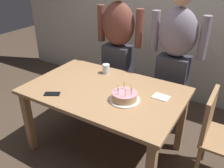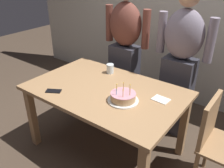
{
  "view_description": "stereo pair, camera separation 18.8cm",
  "coord_description": "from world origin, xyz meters",
  "px_view_note": "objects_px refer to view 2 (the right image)",
  "views": [
    {
      "loc": [
        1.1,
        -1.68,
        1.84
      ],
      "look_at": [
        0.11,
        -0.03,
        0.84
      ],
      "focal_mm": 38.02,
      "sensor_mm": 36.0,
      "label": 1
    },
    {
      "loc": [
        1.26,
        -1.57,
        1.84
      ],
      "look_at": [
        0.11,
        -0.03,
        0.84
      ],
      "focal_mm": 38.02,
      "sensor_mm": 36.0,
      "label": 2
    }
  ],
  "objects_px": {
    "water_glass_near": "(110,69)",
    "cell_phone": "(54,91)",
    "person_woman_cardigan": "(180,63)",
    "dining_chair": "(218,139)",
    "birthday_cake": "(123,97)",
    "person_man_bearded": "(125,49)",
    "napkin_stack": "(161,99)"
  },
  "relations": [
    {
      "from": "birthday_cake",
      "to": "napkin_stack",
      "type": "bearing_deg",
      "value": 40.2
    },
    {
      "from": "napkin_stack",
      "to": "cell_phone",
      "type": "bearing_deg",
      "value": -152.05
    },
    {
      "from": "water_glass_near",
      "to": "person_man_bearded",
      "type": "height_order",
      "value": "person_man_bearded"
    },
    {
      "from": "napkin_stack",
      "to": "dining_chair",
      "type": "relative_size",
      "value": 0.17
    },
    {
      "from": "person_man_bearded",
      "to": "dining_chair",
      "type": "distance_m",
      "value": 1.48
    },
    {
      "from": "cell_phone",
      "to": "person_woman_cardigan",
      "type": "relative_size",
      "value": 0.09
    },
    {
      "from": "birthday_cake",
      "to": "dining_chair",
      "type": "xyz_separation_m",
      "value": [
        0.78,
        0.28,
        -0.26
      ]
    },
    {
      "from": "person_woman_cardigan",
      "to": "dining_chair",
      "type": "height_order",
      "value": "person_woman_cardigan"
    },
    {
      "from": "person_man_bearded",
      "to": "person_woman_cardigan",
      "type": "xyz_separation_m",
      "value": [
        0.71,
        0.0,
        0.0
      ]
    },
    {
      "from": "water_glass_near",
      "to": "napkin_stack",
      "type": "bearing_deg",
      "value": -14.51
    },
    {
      "from": "person_woman_cardigan",
      "to": "cell_phone",
      "type": "bearing_deg",
      "value": 53.8
    },
    {
      "from": "water_glass_near",
      "to": "dining_chair",
      "type": "distance_m",
      "value": 1.26
    },
    {
      "from": "cell_phone",
      "to": "person_woman_cardigan",
      "type": "height_order",
      "value": "person_woman_cardigan"
    },
    {
      "from": "cell_phone",
      "to": "dining_chair",
      "type": "relative_size",
      "value": 0.17
    },
    {
      "from": "water_glass_near",
      "to": "cell_phone",
      "type": "distance_m",
      "value": 0.68
    },
    {
      "from": "napkin_stack",
      "to": "dining_chair",
      "type": "bearing_deg",
      "value": 6.27
    },
    {
      "from": "cell_phone",
      "to": "napkin_stack",
      "type": "xyz_separation_m",
      "value": [
        0.89,
        0.47,
        0.0
      ]
    },
    {
      "from": "person_man_bearded",
      "to": "person_woman_cardigan",
      "type": "relative_size",
      "value": 1.0
    },
    {
      "from": "birthday_cake",
      "to": "water_glass_near",
      "type": "height_order",
      "value": "birthday_cake"
    },
    {
      "from": "birthday_cake",
      "to": "person_woman_cardigan",
      "type": "distance_m",
      "value": 0.85
    },
    {
      "from": "cell_phone",
      "to": "birthday_cake",
      "type": "bearing_deg",
      "value": -8.75
    },
    {
      "from": "water_glass_near",
      "to": "cell_phone",
      "type": "xyz_separation_m",
      "value": [
        -0.18,
        -0.65,
        -0.05
      ]
    },
    {
      "from": "water_glass_near",
      "to": "dining_chair",
      "type": "bearing_deg",
      "value": -5.86
    },
    {
      "from": "birthday_cake",
      "to": "napkin_stack",
      "type": "relative_size",
      "value": 1.89
    },
    {
      "from": "birthday_cake",
      "to": "person_woman_cardigan",
      "type": "xyz_separation_m",
      "value": [
        0.17,
        0.83,
        0.1
      ]
    },
    {
      "from": "birthday_cake",
      "to": "napkin_stack",
      "type": "xyz_separation_m",
      "value": [
        0.26,
        0.22,
        -0.03
      ]
    },
    {
      "from": "person_woman_cardigan",
      "to": "dining_chair",
      "type": "xyz_separation_m",
      "value": [
        0.61,
        -0.56,
        -0.36
      ]
    },
    {
      "from": "birthday_cake",
      "to": "person_man_bearded",
      "type": "bearing_deg",
      "value": 123.31
    },
    {
      "from": "napkin_stack",
      "to": "person_woman_cardigan",
      "type": "bearing_deg",
      "value": 98.57
    },
    {
      "from": "birthday_cake",
      "to": "napkin_stack",
      "type": "distance_m",
      "value": 0.34
    },
    {
      "from": "person_man_bearded",
      "to": "cell_phone",
      "type": "bearing_deg",
      "value": 85.79
    },
    {
      "from": "cell_phone",
      "to": "person_woman_cardigan",
      "type": "bearing_deg",
      "value": 23.21
    }
  ]
}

